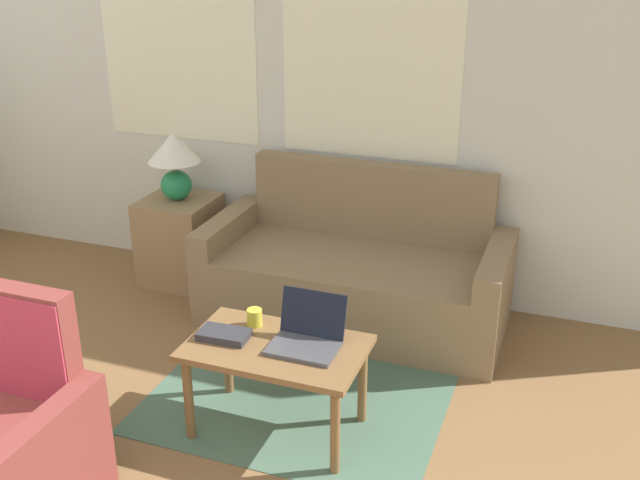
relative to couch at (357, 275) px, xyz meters
name	(u,v)px	position (x,y,z in m)	size (l,w,h in m)	color
wall_back	(283,83)	(-0.64, 0.42, 1.04)	(6.15, 0.06, 2.60)	silver
rug	(319,367)	(-0.01, -0.64, -0.27)	(1.46, 1.76, 0.01)	#476651
couch	(357,275)	(0.00, 0.00, 0.00)	(1.78, 0.80, 0.89)	#846B4C
side_table	(181,240)	(-1.26, 0.09, 0.02)	(0.45, 0.45, 0.57)	#937551
table_lamp	(174,157)	(-1.26, 0.09, 0.58)	(0.33, 0.33, 0.44)	#1E8451
coffee_table	(276,357)	(-0.01, -1.20, 0.12)	(0.81, 0.50, 0.46)	brown
laptop	(307,335)	(0.12, -1.16, 0.24)	(0.31, 0.27, 0.23)	#47474C
cup_navy	(255,317)	(-0.18, -1.07, 0.23)	(0.07, 0.07, 0.08)	gold
book_red	(224,335)	(-0.26, -1.23, 0.20)	(0.24, 0.15, 0.04)	#2D2D33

